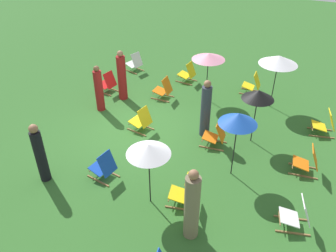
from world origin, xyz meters
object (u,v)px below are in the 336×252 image
Objects in this scene: deckchair_0 at (141,120)px; deckchair_1 at (108,83)px; deckchair_10 at (188,73)px; umbrella_3 at (148,149)px; deckchair_2 at (308,161)px; umbrella_4 at (258,95)px; person_0 at (40,154)px; deckchair_5 at (297,215)px; person_3 at (99,90)px; deckchair_4 at (104,167)px; person_1 at (192,206)px; umbrella_0 at (279,60)px; person_4 at (206,110)px; deckchair_6 at (215,135)px; umbrella_1 at (209,57)px; deckchair_12 at (325,124)px; umbrella_2 at (238,119)px; deckchair_14 at (135,63)px; deckchair_13 at (164,89)px; deckchair_8 at (185,192)px; deckchair_9 at (253,84)px; person_2 at (122,77)px.

deckchair_0 and deckchair_1 have the same top height.
umbrella_3 is (6.55, 1.51, 1.26)m from deckchair_10.
umbrella_4 is at bearing -122.77° from deckchair_2.
deckchair_5 is at bearing 128.66° from person_0.
deckchair_4 is at bearing 88.87° from person_3.
deckchair_0 is 3.37m from person_0.
person_1 is at bearing 117.60° from person_0.
umbrella_0 reaches higher than person_4.
deckchair_6 is 3.16m from umbrella_1.
deckchair_1 is 7.77m from deckchair_12.
deckchair_2 is 0.43× the size of umbrella_2.
umbrella_1 is 2.44m from person_4.
deckchair_14 is (-3.76, -4.74, 0.00)m from deckchair_6.
deckchair_4 is 4.64m from deckchair_13.
deckchair_8 is at bearing 12.65° from umbrella_1.
deckchair_9 is at bearing -172.56° from deckchair_5.
deckchair_12 is 0.50× the size of person_3.
deckchair_0 is at bearing -47.95° from umbrella_0.
deckchair_8 is at bearing -162.83° from person_1.
deckchair_0 is at bearing -173.32° from person_0.
deckchair_12 is 0.48× the size of person_0.
deckchair_13 is at bearing -111.13° from umbrella_4.
deckchair_5 is 7.42m from person_3.
umbrella_0 is 1.08× the size of umbrella_1.
umbrella_3 is 3.93m from umbrella_4.
deckchair_12 is at bearing 122.66° from umbrella_4.
umbrella_0 is at bearing 65.51° from person_4.
deckchair_10 is (0.07, -2.61, 0.00)m from deckchair_9.
deckchair_13 is 0.96× the size of deckchair_14.
deckchair_10 is at bearing -133.93° from deckchair_2.
deckchair_8 is 3.62m from umbrella_4.
deckchair_6 and deckchair_10 have the same top height.
umbrella_0 is at bearing 85.54° from deckchair_10.
deckchair_5 is 2.45m from person_1.
umbrella_0 is 2.37m from umbrella_4.
deckchair_0 is at bearing 47.98° from deckchair_14.
deckchair_4 is 0.50× the size of person_3.
deckchair_8 is 1.00× the size of deckchair_12.
umbrella_4 is at bearing 152.63° from deckchair_8.
umbrella_0 is 6.14m from person_3.
deckchair_6 is at bearing 175.13° from person_1.
deckchair_14 is 0.48× the size of umbrella_1.
deckchair_9 is (-2.11, 5.10, 0.00)m from deckchair_1.
deckchair_13 is (-2.06, -2.62, 0.00)m from deckchair_6.
umbrella_0 is 4.10m from umbrella_2.
person_1 is at bearing -68.47° from person_4.
deckchair_2 and deckchair_13 have the same top height.
deckchair_12 is (-4.55, 2.96, 0.00)m from deckchair_8.
deckchair_0 is 1.00× the size of deckchair_6.
deckchair_6 is 0.45× the size of person_2.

